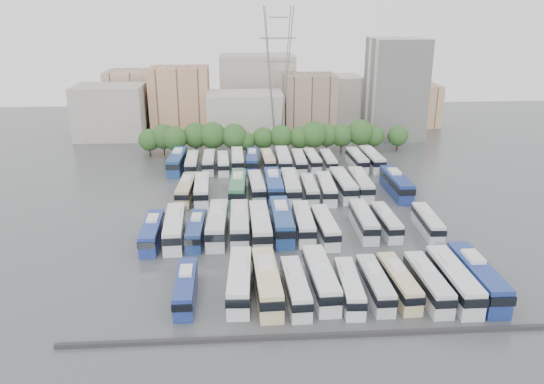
{
  "coord_description": "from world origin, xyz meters",
  "views": [
    {
      "loc": [
        -8.22,
        -81.53,
        34.27
      ],
      "look_at": [
        -2.38,
        6.2,
        3.0
      ],
      "focal_mm": 35.0,
      "sensor_mm": 36.0,
      "label": 1
    }
  ],
  "objects": [
    {
      "name": "bus_r3_s10",
      "position": [
        11.59,
        29.63,
        1.67
      ],
      "size": [
        2.38,
        10.87,
        3.41
      ],
      "rotation": [
        0.0,
        0.0,
        0.0
      ],
      "color": "silver",
      "rests_on": "ground"
    },
    {
      "name": "ground",
      "position": [
        0.0,
        0.0,
        0.0
      ],
      "size": [
        220.0,
        220.0,
        0.0
      ],
      "primitive_type": "plane",
      "color": "#424447",
      "rests_on": "ground"
    },
    {
      "name": "bus_r1_s0",
      "position": [
        -21.45,
        -7.12,
        1.79
      ],
      "size": [
        2.6,
        11.64,
        3.65
      ],
      "rotation": [
        0.0,
        0.0,
        0.01
      ],
      "color": "navy",
      "rests_on": "ground"
    },
    {
      "name": "bus_r3_s2",
      "position": [
        -14.61,
        30.45,
        1.75
      ],
      "size": [
        2.52,
        11.34,
        3.56
      ],
      "rotation": [
        0.0,
        0.0,
        0.0
      ],
      "color": "silver",
      "rests_on": "ground"
    },
    {
      "name": "bus_r3_s0",
      "position": [
        -21.48,
        30.52,
        2.03
      ],
      "size": [
        3.44,
        13.32,
        4.14
      ],
      "rotation": [
        0.0,
        0.0,
        -0.04
      ],
      "color": "navy",
      "rests_on": "ground"
    },
    {
      "name": "bus_r0_s11",
      "position": [
        14.84,
        -25.04,
        1.82
      ],
      "size": [
        2.79,
        11.84,
        3.7
      ],
      "rotation": [
        0.0,
        0.0,
        0.02
      ],
      "color": "silver",
      "rests_on": "ground"
    },
    {
      "name": "bus_r2_s10",
      "position": [
        11.56,
        12.41,
        2.0
      ],
      "size": [
        3.29,
        13.08,
        4.07
      ],
      "rotation": [
        0.0,
        0.0,
        0.04
      ],
      "color": "silver",
      "rests_on": "ground"
    },
    {
      "name": "bus_r1_s1",
      "position": [
        -18.18,
        -6.1,
        2.0
      ],
      "size": [
        3.42,
        13.13,
        4.08
      ],
      "rotation": [
        0.0,
        0.0,
        0.05
      ],
      "color": "silver",
      "rests_on": "ground"
    },
    {
      "name": "bus_r2_s4",
      "position": [
        -8.38,
        11.96,
        2.02
      ],
      "size": [
        3.48,
        13.23,
        4.11
      ],
      "rotation": [
        0.0,
        0.0,
        -0.05
      ],
      "color": "#307244",
      "rests_on": "ground"
    },
    {
      "name": "city_buildings",
      "position": [
        -7.46,
        71.86,
        7.87
      ],
      "size": [
        102.0,
        35.0,
        20.0
      ],
      "color": "#9E998E",
      "rests_on": "ground"
    },
    {
      "name": "bus_r1_s13",
      "position": [
        21.53,
        -5.93,
        1.69
      ],
      "size": [
        2.91,
        11.09,
        3.45
      ],
      "rotation": [
        0.0,
        0.0,
        -0.05
      ],
      "color": "silver",
      "rests_on": "ground"
    },
    {
      "name": "bus_r2_s7",
      "position": [
        1.52,
        12.04,
        2.05
      ],
      "size": [
        3.13,
        13.34,
        4.17
      ],
      "rotation": [
        0.0,
        0.0,
        -0.02
      ],
      "color": "silver",
      "rests_on": "ground"
    },
    {
      "name": "bus_r0_s5",
      "position": [
        -5.03,
        -23.91,
        2.02
      ],
      "size": [
        3.38,
        13.24,
        4.12
      ],
      "rotation": [
        0.0,
        0.0,
        0.04
      ],
      "color": "beige",
      "rests_on": "ground"
    },
    {
      "name": "bus_r0_s13",
      "position": [
        21.29,
        -24.52,
        2.11
      ],
      "size": [
        3.08,
        13.72,
        4.3
      ],
      "rotation": [
        0.0,
        0.0,
        -0.01
      ],
      "color": "navy",
      "rests_on": "ground"
    },
    {
      "name": "bus_r1_s8",
      "position": [
        4.97,
        -6.77,
        1.81
      ],
      "size": [
        3.05,
        11.84,
        3.69
      ],
      "rotation": [
        0.0,
        0.0,
        0.04
      ],
      "color": "silver",
      "rests_on": "ground"
    },
    {
      "name": "apartment_tower",
      "position": [
        34.0,
        58.0,
        13.0
      ],
      "size": [
        14.0,
        14.0,
        26.0
      ],
      "primitive_type": "cube",
      "color": "silver",
      "rests_on": "ground"
    },
    {
      "name": "bus_r3_s9",
      "position": [
        8.21,
        30.62,
        1.68
      ],
      "size": [
        2.86,
        10.97,
        3.41
      ],
      "rotation": [
        0.0,
        0.0,
        0.05
      ],
      "color": "silver",
      "rests_on": "ground"
    },
    {
      "name": "bus_r2_s9",
      "position": [
        8.12,
        11.06,
        1.84
      ],
      "size": [
        3.01,
        12.01,
        3.74
      ],
      "rotation": [
        0.0,
        0.0,
        -0.03
      ],
      "color": "silver",
      "rests_on": "ground"
    },
    {
      "name": "bus_r1_s6",
      "position": [
        -1.6,
        -4.73,
        2.11
      ],
      "size": [
        3.08,
        13.72,
        4.3
      ],
      "rotation": [
        0.0,
        0.0,
        0.01
      ],
      "color": "navy",
      "rests_on": "ground"
    },
    {
      "name": "bus_r1_s2",
      "position": [
        -14.86,
        -6.57,
        1.69
      ],
      "size": [
        2.73,
        11.02,
        3.43
      ],
      "rotation": [
        0.0,
        0.0,
        -0.03
      ],
      "color": "navy",
      "rests_on": "ground"
    },
    {
      "name": "bus_r3_s4",
      "position": [
        -8.37,
        31.27,
        1.84
      ],
      "size": [
        2.79,
        11.97,
        3.74
      ],
      "rotation": [
        0.0,
        0.0,
        0.02
      ],
      "color": "white",
      "rests_on": "ground"
    },
    {
      "name": "bus_r3_s7",
      "position": [
        1.64,
        29.8,
        1.99
      ],
      "size": [
        2.88,
        12.95,
        4.06
      ],
      "rotation": [
        0.0,
        0.0,
        -0.0
      ],
      "color": "silver",
      "rests_on": "ground"
    },
    {
      "name": "tree_line",
      "position": [
        -0.97,
        42.11,
        4.43
      ],
      "size": [
        65.1,
        7.86,
        8.06
      ],
      "color": "black",
      "rests_on": "ground"
    },
    {
      "name": "bus_r2_s6",
      "position": [
        -1.67,
        12.29,
        2.1
      ],
      "size": [
        3.0,
        13.62,
        4.27
      ],
      "rotation": [
        0.0,
        0.0,
        0.0
      ],
      "color": "navy",
      "rests_on": "ground"
    },
    {
      "name": "bus_r2_s8",
      "position": [
        4.95,
        11.1,
        1.72
      ],
      "size": [
        2.59,
        11.19,
        3.5
      ],
      "rotation": [
        0.0,
        0.0,
        -0.01
      ],
      "color": "silver",
      "rests_on": "ground"
    },
    {
      "name": "bus_r2_s13",
      "position": [
        21.71,
        12.1,
        2.07
      ],
      "size": [
        3.14,
        13.5,
        4.22
      ],
      "rotation": [
        0.0,
        0.0,
        0.02
      ],
      "color": "navy",
      "rests_on": "ground"
    },
    {
      "name": "bus_r2_s5",
      "position": [
        -4.87,
        12.81,
        1.84
      ],
      "size": [
        3.16,
        12.08,
        3.76
      ],
      "rotation": [
        0.0,
        0.0,
        0.05
      ],
      "color": "silver",
      "rests_on": "ground"
    },
    {
      "name": "bus_r1_s5",
      "position": [
        -5.05,
        -6.37,
        2.07
      ],
      "size": [
        3.12,
        13.45,
        4.21
      ],
      "rotation": [
        0.0,
        0.0,
        0.01
      ],
      "color": "silver",
      "rests_on": "ground"
    },
    {
      "name": "bus_r0_s10",
      "position": [
        11.35,
        -24.4,
        1.73
      ],
      "size": [
        2.96,
        11.31,
        3.52
      ],
      "rotation": [
        0.0,
        0.0,
        0.05
      ],
      "color": "beige",
      "rests_on": "ground"
    },
    {
      "name": "bus_r3_s3",
      "position": [
        -11.49,
        29.49,
        1.68
      ],
      "size": [
        2.8,
        10.96,
        3.41
      ],
      "rotation": [
        0.0,
        0.0,
        0.04
      ],
      "color": "silver",
      "rests_on": "ground"
    },
    {
      "name": "bus_r3_s1",
      "position": [
        -18.19,
        29.33,
        1.78
      ],
      "size": [
        2.71,
        11.63,
        3.64
      ],
      "rotation": [
        0.0,
        0.0,
        0.02
      ],
      "color": "silver",
      "rests_on": "ground"
    },
    {
      "name": "bus_r1_s7",
      "position": [
        1.82,
        -5.18,
        1.86
      ],
      "size": [
        2.81,
        12.14,
        3.8
      ],
      "rotation": [
        0.0,
        0.0,
        -0.01
      ],
      "color": "silver",
      "rests_on": "ground"
    },
    {
      "name": "electricity_pylon",
      "position": [
        2.0,
        50.0,
        18.66
      ],
      "size": [
        9.0,
        6.91,
        33.83
      ],
      "color": "slate",
      "rests_on": "ground"
    },
    {
      "name": "bus_r3_s8",
      "position": [
        5.08,
        29.3,
        1.76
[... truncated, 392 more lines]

